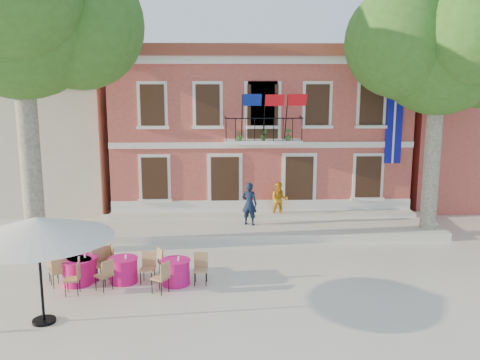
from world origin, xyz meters
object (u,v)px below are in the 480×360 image
patio_umbrella (37,228)px  cafe_table_1 (123,269)px  cafe_table_4 (176,271)px  plane_tree_east (440,51)px  pedestrian_navy (249,204)px  pedestrian_orange (279,200)px  cafe_table_0 (83,268)px  plane_tree_west (19,17)px  cafe_table_3 (77,271)px

patio_umbrella → cafe_table_1: (1.57, 2.65, -2.07)m
patio_umbrella → cafe_table_4: (3.17, 2.43, -2.07)m
plane_tree_east → pedestrian_navy: bearing=173.7°
pedestrian_orange → plane_tree_east: bearing=-14.0°
patio_umbrella → pedestrian_orange: patio_umbrella is taller
cafe_table_0 → pedestrian_navy: bearing=43.4°
plane_tree_west → cafe_table_0: (2.33, -2.79, -7.68)m
plane_tree_west → patio_umbrella: plane_tree_west is taller
plane_tree_east → cafe_table_3: 14.87m
plane_tree_east → cafe_table_1: (-11.10, -4.44, -6.68)m
cafe_table_0 → cafe_table_3: bearing=-115.8°
patio_umbrella → cafe_table_3: bearing=85.7°
cafe_table_1 → cafe_table_4: (1.61, -0.22, 0.00)m
plane_tree_west → pedestrian_navy: size_ratio=6.36×
cafe_table_0 → cafe_table_1: bearing=-5.9°
patio_umbrella → pedestrian_orange: (7.01, 8.97, -1.44)m
plane_tree_east → pedestrian_navy: (-6.98, 0.77, -5.94)m
cafe_table_1 → cafe_table_4: size_ratio=0.99×
patio_umbrella → cafe_table_0: patio_umbrella is taller
pedestrian_orange → cafe_table_3: size_ratio=0.81×
pedestrian_orange → cafe_table_1: 8.37m
cafe_table_0 → plane_tree_west: bearing=129.9°
cafe_table_1 → cafe_table_4: 1.62m
plane_tree_east → pedestrian_orange: plane_tree_east is taller
patio_umbrella → pedestrian_navy: bearing=54.1°
plane_tree_east → cafe_table_3: plane_tree_east is taller
pedestrian_navy → pedestrian_orange: (1.33, 1.11, -0.11)m
pedestrian_orange → pedestrian_navy: bearing=-135.7°
plane_tree_west → cafe_table_1: bearing=-39.1°
patio_umbrella → plane_tree_east: bearing=29.2°
plane_tree_west → cafe_table_3: plane_tree_west is taller
plane_tree_west → cafe_table_0: size_ratio=5.83×
plane_tree_west → cafe_table_4: (5.19, -3.13, -7.67)m
cafe_table_1 → plane_tree_east: bearing=21.8°
plane_tree_west → pedestrian_navy: plane_tree_west is taller
plane_tree_west → cafe_table_0: plane_tree_west is taller
plane_tree_west → pedestrian_orange: (9.03, 3.41, -7.05)m
cafe_table_3 → cafe_table_4: bearing=-1.9°
plane_tree_east → pedestrian_orange: (-5.66, 1.88, -6.05)m
plane_tree_east → cafe_table_0: bearing=-160.7°
pedestrian_orange → plane_tree_west: bearing=-155.0°
cafe_table_3 → cafe_table_1: bearing=4.9°
plane_tree_west → plane_tree_east: size_ratio=1.14×
cafe_table_3 → cafe_table_4: same height
cafe_table_1 → cafe_table_3: (-1.38, -0.12, 0.00)m
pedestrian_navy → pedestrian_orange: bearing=-117.6°
plane_tree_west → plane_tree_east: plane_tree_west is taller
cafe_table_3 → patio_umbrella: bearing=-94.3°
pedestrian_orange → cafe_table_1: pedestrian_orange is taller
pedestrian_navy → cafe_table_0: (-5.37, -5.08, -0.74)m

